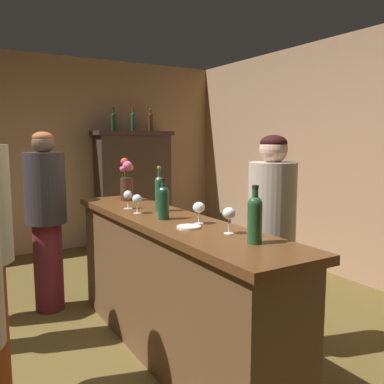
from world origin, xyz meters
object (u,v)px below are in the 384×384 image
(wine_bottle_syrah, at_px, (255,217))
(display_bottle_midleft, at_px, (133,121))
(cheese_plate, at_px, (189,227))
(wine_glass_mid, at_px, (229,214))
(wine_bottle_riesling, at_px, (159,192))
(wine_glass_front, at_px, (128,196))
(wine_glass_spare, at_px, (137,200))
(flower_arrangement, at_px, (127,180))
(wine_bottle_merlot, at_px, (163,201))
(display_bottle_center, at_px, (151,121))
(display_cabinet, at_px, (133,186))
(bar_counter, at_px, (169,286))
(bartender, at_px, (271,238))
(display_bottle_left, at_px, (114,121))
(wine_glass_rear, at_px, (199,208))
(patron_tall, at_px, (46,214))

(wine_bottle_syrah, bearing_deg, display_bottle_midleft, 75.79)
(cheese_plate, bearing_deg, wine_bottle_syrah, -78.61)
(wine_glass_mid, relative_size, display_bottle_midleft, 0.45)
(wine_bottle_riesling, xyz_separation_m, wine_glass_front, (-0.16, 0.23, -0.05))
(wine_glass_spare, xyz_separation_m, flower_arrangement, (0.18, 0.64, 0.08))
(wine_bottle_merlot, xyz_separation_m, display_bottle_center, (1.37, 3.07, 0.68))
(wine_glass_spare, bearing_deg, display_cabinet, 67.51)
(bar_counter, xyz_separation_m, flower_arrangement, (0.07, 0.91, 0.67))
(wine_glass_mid, height_order, flower_arrangement, flower_arrangement)
(wine_glass_front, xyz_separation_m, wine_glass_mid, (0.17, -1.11, 0.02))
(bartender, bearing_deg, wine_glass_mid, 30.34)
(wine_glass_front, xyz_separation_m, display_bottle_midleft, (1.14, 2.54, 0.71))
(flower_arrangement, height_order, display_bottle_left, display_bottle_left)
(wine_bottle_syrah, height_order, display_bottle_midleft, display_bottle_midleft)
(display_bottle_left, xyz_separation_m, bartender, (-0.17, -3.44, -0.93))
(wine_bottle_riesling, height_order, display_bottle_midleft, display_bottle_midleft)
(display_cabinet, relative_size, display_bottle_midleft, 4.76)
(wine_glass_front, bearing_deg, wine_glass_mid, -81.46)
(wine_glass_front, relative_size, wine_glass_rear, 1.01)
(bar_counter, xyz_separation_m, wine_glass_mid, (0.07, -0.61, 0.61))
(wine_bottle_merlot, height_order, display_bottle_center, display_bottle_center)
(display_cabinet, bearing_deg, patron_tall, -131.67)
(wine_bottle_merlot, xyz_separation_m, wine_bottle_riesling, (0.12, 0.30, 0.02))
(wine_glass_front, relative_size, display_bottle_left, 0.45)
(display_cabinet, bearing_deg, bar_counter, -108.72)
(display_cabinet, height_order, display_bottle_center, display_bottle_center)
(patron_tall, distance_m, bartender, 2.01)
(bar_counter, distance_m, wine_bottle_riesling, 0.70)
(wine_glass_spare, relative_size, cheese_plate, 0.94)
(bar_counter, height_order, display_cabinet, display_cabinet)
(wine_glass_front, distance_m, wine_glass_rear, 0.80)
(wine_bottle_syrah, relative_size, display_bottle_center, 0.94)
(wine_glass_spare, relative_size, flower_arrangement, 0.37)
(cheese_plate, height_order, patron_tall, patron_tall)
(flower_arrangement, height_order, display_bottle_midleft, display_bottle_midleft)
(flower_arrangement, relative_size, display_bottle_midleft, 1.09)
(wine_glass_spare, xyz_separation_m, bartender, (0.70, -0.67, -0.23))
(display_bottle_midleft, xyz_separation_m, display_bottle_center, (0.27, 0.00, -0.00))
(cheese_plate, bearing_deg, flower_arrangement, 84.96)
(wine_glass_spare, bearing_deg, patron_tall, 114.56)
(display_cabinet, relative_size, wine_glass_rear, 11.58)
(bar_counter, relative_size, flower_arrangement, 6.56)
(display_bottle_center, bearing_deg, wine_bottle_merlot, -114.04)
(wine_bottle_merlot, bearing_deg, patron_tall, 111.82)
(display_cabinet, bearing_deg, wine_glass_front, -113.86)
(wine_bottle_syrah, relative_size, cheese_plate, 2.05)
(wine_glass_front, xyz_separation_m, wine_glass_spare, (-0.02, -0.23, 0.00))
(display_cabinet, height_order, wine_bottle_merlot, display_cabinet)
(wine_glass_spare, distance_m, display_bottle_center, 3.20)
(display_bottle_center, bearing_deg, bar_counter, -113.42)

